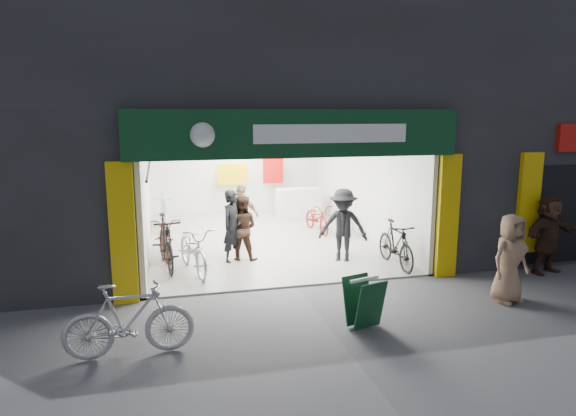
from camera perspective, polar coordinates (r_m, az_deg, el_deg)
name	(u,v)px	position (r m, az deg, el deg)	size (l,w,h in m)	color
ground	(297,287)	(10.36, 1.01, -8.81)	(60.00, 60.00, 0.00)	#56565B
building	(283,81)	(14.86, -0.61, 13.96)	(17.00, 10.27, 8.00)	#232326
bike_left_front	(193,249)	(11.31, -10.46, -4.51)	(0.70, 2.02, 1.06)	#BBBCC1
bike_left_midfront	(166,242)	(11.72, -13.43, -3.73)	(0.57, 2.00, 1.20)	black
bike_left_midback	(165,236)	(12.71, -13.48, -3.06)	(0.67, 1.93, 1.01)	#9A2C0E
bike_left_back	(164,213)	(15.49, -13.65, -0.50)	(0.51, 1.80, 1.08)	#A9AAAE
bike_right_front	(396,244)	(11.76, 11.88, -3.99)	(0.50, 1.75, 1.05)	black
bike_right_mid	(317,218)	(14.84, 3.26, -1.13)	(0.57, 1.65, 0.86)	maroon
bike_right_back	(343,217)	(14.85, 6.10, -0.96)	(0.45, 1.61, 0.97)	silver
parked_bike	(129,320)	(7.77, -17.25, -11.77)	(0.51, 1.82, 1.09)	#B8B8BD
customer_a	(233,227)	(11.84, -6.12, -2.09)	(0.62, 0.41, 1.71)	black
customer_b	(242,228)	(12.00, -5.19, -2.26)	(0.76, 0.59, 1.56)	#392319
customer_c	(343,226)	(11.89, 6.14, -1.99)	(1.12, 0.64, 1.73)	black
customer_d	(242,215)	(13.47, -5.14, -0.74)	(0.95, 0.39, 1.61)	#80634A
pedestrian_near	(510,259)	(10.19, 23.44, -5.18)	(0.81, 0.52, 1.65)	#8E6E53
pedestrian_far	(548,234)	(12.37, 26.95, -2.58)	(1.61, 0.51, 1.74)	#39251A
sandwich_board	(364,301)	(8.49, 8.43, -10.20)	(0.65, 0.66, 0.81)	#0F3E1F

